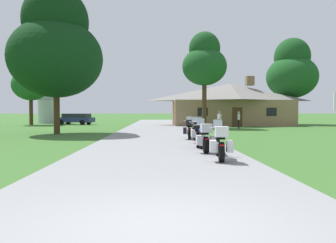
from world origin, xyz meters
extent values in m
plane|color=#386628|center=(0.00, 20.00, 0.00)|extent=(500.00, 500.00, 0.00)
cube|color=gray|center=(0.00, 18.00, 0.03)|extent=(6.40, 80.00, 0.06)
cylinder|color=black|center=(2.15, 7.00, 0.38)|extent=(0.18, 0.65, 0.64)
cylinder|color=black|center=(1.99, 5.57, 0.38)|extent=(0.22, 0.65, 0.64)
cube|color=silver|center=(2.07, 6.26, 0.44)|extent=(0.32, 0.59, 0.30)
ellipsoid|color=silver|center=(2.10, 6.52, 0.89)|extent=(0.36, 0.55, 0.26)
cube|color=black|center=(2.05, 6.07, 0.80)|extent=(0.34, 0.55, 0.10)
cylinder|color=silver|center=(2.15, 6.96, 1.08)|extent=(0.66, 0.10, 0.03)
cylinder|color=silver|center=(2.15, 7.00, 0.74)|extent=(0.09, 0.24, 0.73)
cube|color=#B2BCC6|center=(2.16, 7.06, 1.22)|extent=(0.33, 0.14, 0.27)
sphere|color=silver|center=(2.15, 6.96, 0.94)|extent=(0.11, 0.11, 0.11)
cube|color=silver|center=(1.99, 5.52, 1.02)|extent=(0.44, 0.40, 0.32)
cube|color=red|center=(1.97, 5.35, 0.60)|extent=(0.14, 0.05, 0.06)
cylinder|color=silver|center=(2.17, 5.87, 0.28)|extent=(0.13, 0.55, 0.07)
cube|color=silver|center=(1.74, 5.65, 0.56)|extent=(0.24, 0.42, 0.36)
cube|color=silver|center=(2.26, 5.59, 0.56)|extent=(0.24, 0.42, 0.36)
cylinder|color=black|center=(1.83, 9.14, 0.38)|extent=(0.11, 0.64, 0.64)
cylinder|color=black|center=(1.84, 7.70, 0.38)|extent=(0.16, 0.64, 0.64)
cube|color=silver|center=(1.84, 8.40, 0.44)|extent=(0.26, 0.56, 0.30)
ellipsoid|color=#1E3899|center=(1.84, 8.66, 0.89)|extent=(0.30, 0.52, 0.26)
cube|color=black|center=(1.84, 8.20, 0.80)|extent=(0.28, 0.52, 0.10)
cylinder|color=silver|center=(1.84, 9.10, 1.08)|extent=(0.66, 0.03, 0.03)
cylinder|color=silver|center=(1.83, 9.14, 0.74)|extent=(0.06, 0.24, 0.73)
cube|color=#B2BCC6|center=(1.83, 9.20, 1.22)|extent=(0.32, 0.11, 0.27)
sphere|color=silver|center=(1.84, 9.10, 0.94)|extent=(0.11, 0.11, 0.11)
cube|color=#B7B7BC|center=(1.84, 7.65, 1.02)|extent=(0.40, 0.36, 0.32)
cube|color=red|center=(1.84, 7.48, 0.60)|extent=(0.14, 0.03, 0.06)
cylinder|color=silver|center=(1.98, 8.02, 0.28)|extent=(0.07, 0.55, 0.07)
cube|color=#B7B7BC|center=(1.58, 7.75, 0.56)|extent=(0.20, 0.40, 0.36)
cube|color=#B7B7BC|center=(2.10, 7.75, 0.56)|extent=(0.20, 0.40, 0.36)
cylinder|color=black|center=(1.97, 11.03, 0.38)|extent=(0.19, 0.65, 0.64)
cylinder|color=black|center=(1.78, 9.60, 0.38)|extent=(0.23, 0.65, 0.64)
cube|color=silver|center=(1.87, 10.30, 0.44)|extent=(0.33, 0.59, 0.30)
ellipsoid|color=#B2B5BC|center=(1.91, 10.55, 0.89)|extent=(0.36, 0.55, 0.26)
cube|color=black|center=(1.85, 10.10, 0.80)|extent=(0.34, 0.55, 0.10)
cylinder|color=silver|center=(1.96, 10.99, 1.08)|extent=(0.66, 0.12, 0.03)
cylinder|color=silver|center=(1.97, 11.03, 0.74)|extent=(0.09, 0.24, 0.73)
cube|color=#B2BCC6|center=(1.98, 11.09, 1.22)|extent=(0.33, 0.15, 0.27)
sphere|color=silver|center=(1.96, 10.99, 0.94)|extent=(0.11, 0.11, 0.11)
cube|color=black|center=(1.78, 9.55, 1.02)|extent=(0.44, 0.41, 0.32)
cube|color=red|center=(1.76, 9.38, 0.60)|extent=(0.14, 0.05, 0.06)
cylinder|color=silver|center=(1.96, 9.90, 0.28)|extent=(0.14, 0.55, 0.07)
cylinder|color=black|center=(2.05, 13.06, 0.38)|extent=(0.12, 0.64, 0.64)
cylinder|color=black|center=(2.06, 11.62, 0.38)|extent=(0.16, 0.64, 0.64)
cube|color=silver|center=(2.05, 12.32, 0.44)|extent=(0.27, 0.56, 0.30)
ellipsoid|color=black|center=(2.05, 12.58, 0.89)|extent=(0.31, 0.52, 0.26)
cube|color=black|center=(2.06, 12.12, 0.80)|extent=(0.29, 0.52, 0.10)
cylinder|color=silver|center=(2.05, 13.02, 1.08)|extent=(0.66, 0.04, 0.03)
cylinder|color=silver|center=(2.05, 13.06, 0.74)|extent=(0.06, 0.24, 0.73)
cube|color=#B2BCC6|center=(2.05, 13.12, 1.22)|extent=(0.32, 0.11, 0.27)
sphere|color=silver|center=(2.05, 13.02, 0.94)|extent=(0.11, 0.11, 0.11)
cube|color=silver|center=(2.06, 11.57, 1.02)|extent=(0.40, 0.36, 0.32)
cube|color=red|center=(2.06, 11.40, 0.60)|extent=(0.14, 0.03, 0.06)
cylinder|color=silver|center=(2.20, 11.94, 0.28)|extent=(0.08, 0.55, 0.07)
cube|color=silver|center=(1.80, 11.66, 0.56)|extent=(0.20, 0.40, 0.36)
cube|color=silver|center=(2.32, 11.67, 0.56)|extent=(0.20, 0.40, 0.36)
cylinder|color=black|center=(1.92, 15.09, 0.38)|extent=(0.16, 0.65, 0.64)
cylinder|color=black|center=(1.81, 13.65, 0.38)|extent=(0.20, 0.65, 0.64)
cube|color=silver|center=(1.87, 14.35, 0.44)|extent=(0.30, 0.58, 0.30)
ellipsoid|color=gold|center=(1.89, 14.61, 0.89)|extent=(0.34, 0.54, 0.26)
cube|color=black|center=(1.85, 14.15, 0.80)|extent=(0.32, 0.54, 0.10)
cylinder|color=silver|center=(1.92, 15.05, 1.08)|extent=(0.66, 0.08, 0.03)
cylinder|color=silver|center=(1.92, 15.09, 0.74)|extent=(0.08, 0.24, 0.73)
cube|color=#B2BCC6|center=(1.93, 15.15, 1.22)|extent=(0.33, 0.13, 0.27)
sphere|color=silver|center=(1.92, 15.05, 0.94)|extent=(0.11, 0.11, 0.11)
cube|color=black|center=(1.81, 13.60, 1.02)|extent=(0.43, 0.39, 0.32)
cube|color=red|center=(1.80, 13.43, 0.60)|extent=(0.14, 0.04, 0.06)
cylinder|color=silver|center=(1.98, 13.96, 0.28)|extent=(0.11, 0.55, 0.07)
cube|color=black|center=(1.56, 13.72, 0.56)|extent=(0.23, 0.41, 0.36)
cube|color=black|center=(2.08, 13.68, 0.56)|extent=(0.23, 0.41, 0.36)
cube|color=#896B4C|center=(8.72, 33.85, 1.47)|extent=(13.54, 7.38, 2.95)
pyramid|color=gray|center=(8.72, 33.85, 3.98)|extent=(14.35, 7.82, 2.06)
cube|color=brown|center=(11.16, 33.85, 5.35)|extent=(0.90, 0.90, 1.10)
cube|color=#472D19|center=(8.72, 30.13, 1.05)|extent=(1.10, 0.08, 2.10)
cube|color=black|center=(4.93, 30.13, 1.62)|extent=(1.10, 0.06, 0.90)
cube|color=black|center=(12.51, 30.13, 1.62)|extent=(1.10, 0.06, 0.90)
cylinder|color=navy|center=(6.41, 28.06, 0.43)|extent=(0.14, 0.14, 0.86)
cylinder|color=navy|center=(6.31, 28.21, 0.43)|extent=(0.14, 0.14, 0.86)
cube|color=silver|center=(6.36, 28.13, 1.14)|extent=(0.38, 0.42, 0.56)
cylinder|color=silver|center=(6.48, 27.94, 1.12)|extent=(0.09, 0.09, 0.58)
cylinder|color=silver|center=(6.23, 28.33, 1.12)|extent=(0.09, 0.09, 0.58)
sphere|color=tan|center=(6.36, 28.13, 1.56)|extent=(0.21, 0.21, 0.21)
cylinder|color=#B2AD99|center=(6.36, 28.13, 1.66)|extent=(0.22, 0.22, 0.05)
cylinder|color=black|center=(7.95, 26.52, 0.43)|extent=(0.14, 0.14, 0.86)
cylinder|color=black|center=(7.91, 26.35, 0.43)|extent=(0.14, 0.14, 0.86)
cube|color=silver|center=(7.93, 26.43, 1.14)|extent=(0.29, 0.40, 0.56)
cylinder|color=silver|center=(7.98, 26.66, 1.12)|extent=(0.09, 0.09, 0.58)
cylinder|color=silver|center=(7.88, 26.21, 1.12)|extent=(0.09, 0.09, 0.58)
sphere|color=tan|center=(7.93, 26.43, 1.56)|extent=(0.21, 0.21, 0.21)
cylinder|color=#422D19|center=(17.10, 35.70, 2.16)|extent=(0.44, 0.44, 4.31)
ellipsoid|color=#194C1E|center=(17.10, 35.70, 6.05)|extent=(6.33, 6.33, 5.38)
ellipsoid|color=#16441B|center=(17.10, 35.70, 8.58)|extent=(4.43, 4.43, 4.75)
cylinder|color=#422D19|center=(-7.39, 19.33, 1.84)|extent=(0.44, 0.44, 3.68)
ellipsoid|color=#0F3314|center=(-7.39, 19.33, 5.53)|extent=(6.72, 6.72, 5.71)
ellipsoid|color=black|center=(-7.39, 19.33, 8.22)|extent=(4.71, 4.71, 5.04)
cylinder|color=#422D19|center=(4.66, 27.16, 2.45)|extent=(0.44, 0.44, 4.90)
ellipsoid|color=#194C1E|center=(4.66, 27.16, 6.11)|extent=(4.40, 4.40, 3.74)
ellipsoid|color=#16441B|center=(4.66, 27.16, 7.86)|extent=(3.08, 3.08, 3.30)
cylinder|color=#422D19|center=(-15.47, 35.25, 1.84)|extent=(0.44, 0.44, 3.69)
ellipsoid|color=#1E5623|center=(-15.47, 35.25, 4.91)|extent=(4.46, 4.46, 3.79)
ellipsoid|color=#1B4E20|center=(-15.47, 35.25, 6.69)|extent=(3.12, 3.12, 3.34)
cylinder|color=#B2B7BC|center=(-15.59, 41.71, 3.35)|extent=(2.82, 2.82, 6.70)
cone|color=#999EA3|center=(-15.59, 41.71, 7.05)|extent=(2.87, 2.87, 0.70)
cylinder|color=gray|center=(-15.59, 41.71, 3.35)|extent=(2.90, 2.90, 0.15)
cube|color=navy|center=(-10.34, 36.04, 0.62)|extent=(4.91, 2.91, 0.60)
cube|color=black|center=(-10.14, 35.99, 1.16)|extent=(3.52, 2.36, 0.48)
cylinder|color=black|center=(-11.93, 35.57, 0.32)|extent=(0.67, 0.37, 0.64)
cylinder|color=black|center=(-11.51, 37.21, 0.32)|extent=(0.67, 0.37, 0.64)
cylinder|color=black|center=(-9.16, 34.87, 0.32)|extent=(0.67, 0.37, 0.64)
cylinder|color=black|center=(-8.75, 36.51, 0.32)|extent=(0.67, 0.37, 0.64)
camera|label=1|loc=(-0.01, -4.25, 1.64)|focal=34.00mm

